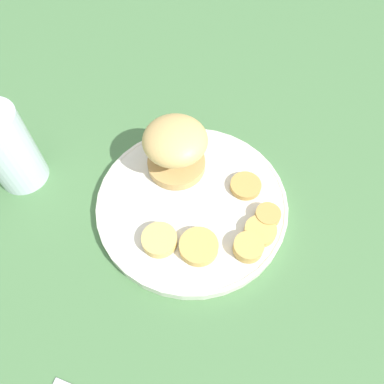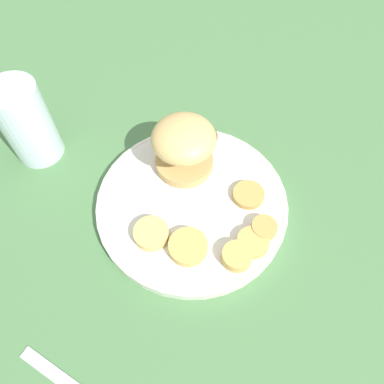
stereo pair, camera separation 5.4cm
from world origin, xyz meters
The scene contains 10 objects.
ground_plane centered at (0.00, 0.00, 0.00)m, with size 4.00×4.00×0.00m, color #4C7A47.
dinner_plate centered at (0.00, 0.00, 0.01)m, with size 0.29×0.29×0.02m.
sandwich centered at (-0.01, -0.07, 0.07)m, with size 0.11×0.11×0.09m.
potato_round_0 centered at (0.03, 0.07, 0.03)m, with size 0.05×0.05×0.01m, color tan.
potato_round_1 centered at (-0.06, 0.09, 0.03)m, with size 0.05×0.05×0.01m, color tan.
potato_round_2 centered at (-0.08, 0.02, 0.02)m, with size 0.05×0.05×0.01m, color tan.
potato_round_3 centered at (-0.08, 0.08, 0.03)m, with size 0.04×0.04×0.01m, color tan.
potato_round_4 centered at (0.07, 0.04, 0.03)m, with size 0.05×0.05×0.02m, color #DBB766.
potato_round_5 centered at (-0.03, 0.11, 0.03)m, with size 0.04×0.04×0.02m, color tan.
drinking_glass centered at (0.21, -0.18, 0.07)m, with size 0.08×0.08×0.14m.
Camera 1 is at (0.14, 0.25, 0.51)m, focal length 35.00 mm.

